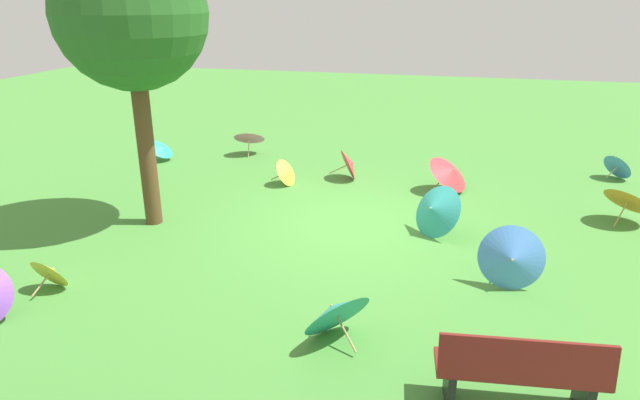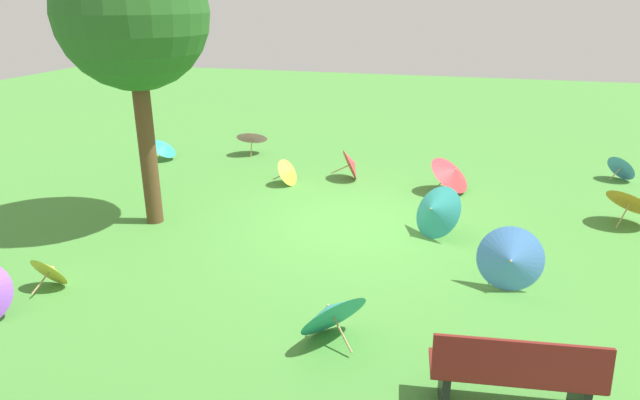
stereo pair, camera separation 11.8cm
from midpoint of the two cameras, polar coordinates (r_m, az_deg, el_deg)
ground at (r=9.95m, az=3.14°, el=-2.42°), size 40.00×40.00×0.00m
park_bench at (r=5.84m, az=20.10°, el=-16.53°), size 1.65×0.66×0.90m
shade_tree at (r=9.70m, az=-18.51°, el=17.69°), size 2.46×2.46×4.82m
parasol_teal_0 at (r=6.58m, az=1.65°, el=-11.44°), size 1.04×1.06×0.77m
parasol_red_0 at (r=11.66m, az=13.83°, el=2.81°), size 1.15×1.20×0.82m
parasol_blue_0 at (r=8.02m, az=19.51°, el=-5.87°), size 0.92×0.81×0.93m
parasol_red_1 at (r=12.24m, az=3.62°, el=3.77°), size 0.77×0.82×0.71m
parasol_teal_2 at (r=14.19m, az=-15.53°, el=5.31°), size 0.66×0.69×0.58m
parasol_yellow_0 at (r=8.56m, az=-25.72°, el=-6.53°), size 0.63×0.59×0.54m
parasol_orange_0 at (r=11.21m, az=29.84°, el=-0.01°), size 1.13×1.12×0.78m
parasol_blue_2 at (r=13.90m, az=29.04°, el=3.02°), size 0.77×0.79×0.61m
parasol_teal_3 at (r=9.47m, az=12.09°, el=-1.07°), size 1.12×1.11×0.92m
parasol_yellow_1 at (r=11.88m, az=-2.93°, el=2.93°), size 0.66×0.67×0.58m
parasol_pink_3 at (r=14.28m, az=-6.81°, el=6.61°), size 0.92×0.88×0.75m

